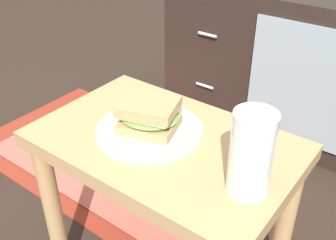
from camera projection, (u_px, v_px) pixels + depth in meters
side_table at (165, 172)px, 0.91m from camera, size 0.56×0.36×0.46m
tv_cabinet at (291, 60)px, 1.63m from camera, size 0.96×0.46×0.58m
area_rug at (123, 162)px, 1.53m from camera, size 1.17×0.63×0.01m
plate at (150, 130)px, 0.88m from camera, size 0.23×0.23×0.01m
sandwich_front at (150, 115)px, 0.86m from camera, size 0.15×0.14×0.07m
beer_glass at (251, 155)px, 0.68m from camera, size 0.08×0.08×0.16m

